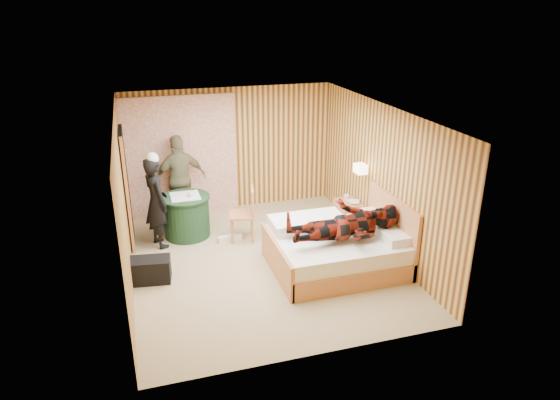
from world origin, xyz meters
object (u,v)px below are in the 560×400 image
object	(u,v)px
bed	(338,248)
woman_standing	(156,202)
round_table	(187,216)
duffel_bag	(148,270)
man_at_table	(180,179)
wall_lamp	(361,169)
chair_far	(181,195)
chair_near	(246,210)
nightstand	(348,215)
man_on_bed	(347,216)

from	to	relation	value
bed	woman_standing	size ratio (longest dim) A/B	1.27
round_table	woman_standing	bearing A→B (deg)	-154.28
duffel_bag	round_table	bearing A→B (deg)	70.17
round_table	man_at_table	world-z (taller)	man_at_table
wall_lamp	round_table	world-z (taller)	wall_lamp
woman_standing	man_at_table	size ratio (longest dim) A/B	0.94
round_table	chair_far	xyz separation A→B (m)	(-0.00, 0.70, 0.14)
wall_lamp	chair_near	xyz separation A→B (m)	(-1.98, 0.44, -0.73)
chair_far	duffel_bag	size ratio (longest dim) A/B	1.39
chair_far	chair_near	size ratio (longest dim) A/B	0.95
round_table	chair_near	bearing A→B (deg)	-24.05
round_table	woman_standing	xyz separation A→B (m)	(-0.52, -0.25, 0.42)
nightstand	man_at_table	size ratio (longest dim) A/B	0.33
bed	man_at_table	world-z (taller)	man_at_table
wall_lamp	man_on_bed	xyz separation A→B (m)	(-0.77, -1.20, -0.31)
man_on_bed	duffel_bag	bearing A→B (deg)	168.20
round_table	duffel_bag	world-z (taller)	round_table
bed	chair_far	size ratio (longest dim) A/B	2.22
woman_standing	man_on_bed	world-z (taller)	man_on_bed
nightstand	duffel_bag	bearing A→B (deg)	-166.79
round_table	wall_lamp	bearing A→B (deg)	-16.70
wall_lamp	bed	distance (m)	1.59
round_table	duffel_bag	xyz separation A→B (m)	(-0.77, -1.47, -0.21)
man_on_bed	chair_far	bearing A→B (deg)	128.58
wall_lamp	round_table	distance (m)	3.26
nightstand	man_at_table	bearing A→B (deg)	155.67
man_at_table	duffel_bag	bearing A→B (deg)	60.58
nightstand	woman_standing	size ratio (longest dim) A/B	0.35
bed	man_on_bed	xyz separation A→B (m)	(0.03, -0.23, 0.67)
wall_lamp	woman_standing	bearing A→B (deg)	169.54
chair_near	woman_standing	xyz separation A→B (m)	(-1.54, 0.21, 0.24)
wall_lamp	chair_far	bearing A→B (deg)	151.96
man_on_bed	wall_lamp	bearing A→B (deg)	57.13
chair_near	man_on_bed	distance (m)	2.08
chair_far	woman_standing	distance (m)	1.11
nightstand	round_table	xyz separation A→B (m)	(-2.96, 0.59, 0.11)
duffel_bag	woman_standing	size ratio (longest dim) A/B	0.41
wall_lamp	nightstand	size ratio (longest dim) A/B	0.45
nightstand	duffel_bag	size ratio (longest dim) A/B	0.86
round_table	chair_far	world-z (taller)	chair_far
nightstand	man_at_table	world-z (taller)	man_at_table
bed	man_on_bed	distance (m)	0.70
chair_far	man_at_table	world-z (taller)	man_at_table
woman_standing	chair_near	bearing A→B (deg)	-117.01
bed	woman_standing	bearing A→B (deg)	149.24
chair_near	man_on_bed	xyz separation A→B (m)	(1.21, -1.64, 0.42)
duffel_bag	man_at_table	bearing A→B (deg)	78.65
nightstand	man_at_table	xyz separation A→B (m)	(-2.96, 1.34, 0.57)
round_table	chair_far	size ratio (longest dim) A/B	0.95
chair_far	duffel_bag	xyz separation A→B (m)	(-0.77, -2.17, -0.35)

